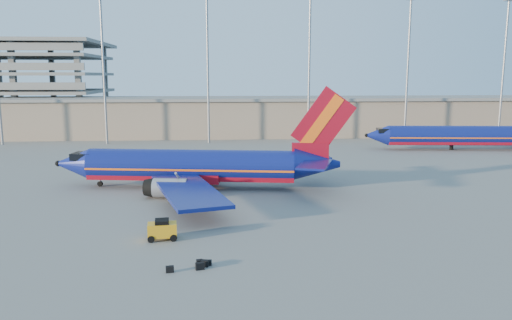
% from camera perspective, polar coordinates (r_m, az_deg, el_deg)
% --- Properties ---
extents(ground, '(220.00, 220.00, 0.00)m').
position_cam_1_polar(ground, '(55.00, -1.25, -4.33)').
color(ground, slate).
rests_on(ground, ground).
extents(terminal_building, '(122.00, 16.00, 8.50)m').
position_cam_1_polar(terminal_building, '(112.38, 2.41, 5.06)').
color(terminal_building, gray).
rests_on(terminal_building, ground).
extents(light_mast_row, '(101.60, 1.60, 28.65)m').
position_cam_1_polar(light_mast_row, '(99.69, 0.33, 12.10)').
color(light_mast_row, gray).
rests_on(light_mast_row, ground).
extents(aircraft_main, '(35.67, 34.09, 12.12)m').
position_cam_1_polar(aircraft_main, '(59.53, -6.63, -0.77)').
color(aircraft_main, navy).
rests_on(aircraft_main, ground).
extents(aircraft_second, '(33.71, 13.08, 11.42)m').
position_cam_1_polar(aircraft_second, '(96.88, 21.99, 2.62)').
color(aircraft_second, navy).
rests_on(aircraft_second, ground).
extents(baggage_tug, '(2.50, 1.66, 1.70)m').
position_cam_1_polar(baggage_tug, '(41.80, -10.67, -7.78)').
color(baggage_tug, orange).
rests_on(baggage_tug, ground).
extents(luggage_pile, '(3.13, 1.52, 0.51)m').
position_cam_1_polar(luggage_pile, '(35.78, -6.80, -11.83)').
color(luggage_pile, black).
rests_on(luggage_pile, ground).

